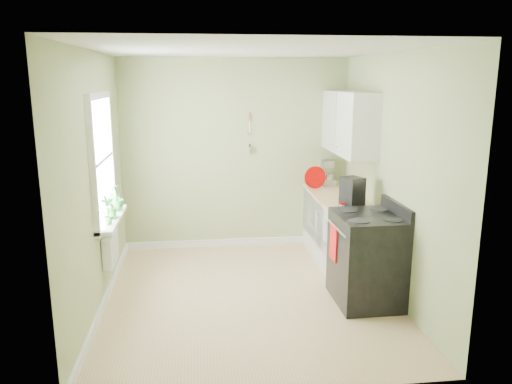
{
  "coord_description": "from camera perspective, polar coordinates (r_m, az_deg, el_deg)",
  "views": [
    {
      "loc": [
        -0.54,
        -5.22,
        2.42
      ],
      "look_at": [
        0.14,
        0.55,
        1.09
      ],
      "focal_mm": 35.0,
      "sensor_mm": 36.0,
      "label": 1
    }
  ],
  "objects": [
    {
      "name": "coffee_maker",
      "position": [
        6.01,
        10.92,
        -0.17
      ],
      "size": [
        0.29,
        0.3,
        0.37
      ],
      "color": "black",
      "rests_on": "countertop"
    },
    {
      "name": "window",
      "position": [
        5.69,
        -17.27,
        3.52
      ],
      "size": [
        0.06,
        1.14,
        1.44
      ],
      "color": "white",
      "rests_on": "wall_left"
    },
    {
      "name": "wall_left",
      "position": [
        5.44,
        -17.96,
        0.92
      ],
      "size": [
        0.02,
        3.6,
        2.7
      ],
      "primitive_type": "cube",
      "color": "#A1AC75",
      "rests_on": "floor"
    },
    {
      "name": "wall_right",
      "position": [
        5.75,
        15.35,
        1.72
      ],
      "size": [
        0.02,
        3.6,
        2.7
      ],
      "primitive_type": "cube",
      "color": "#A1AC75",
      "rests_on": "floor"
    },
    {
      "name": "floor",
      "position": [
        5.79,
        -0.79,
        -11.93
      ],
      "size": [
        3.2,
        3.6,
        0.02
      ],
      "primitive_type": "cube",
      "color": "tan",
      "rests_on": "ground"
    },
    {
      "name": "wall_back",
      "position": [
        7.13,
        -2.35,
        4.27
      ],
      "size": [
        3.2,
        0.02,
        2.7
      ],
      "primitive_type": "cube",
      "color": "#A1AC75",
      "rests_on": "floor"
    },
    {
      "name": "radiator",
      "position": [
        5.87,
        -16.29,
        -6.21
      ],
      "size": [
        0.12,
        0.5,
        0.35
      ],
      "primitive_type": "cube",
      "color": "white",
      "rests_on": "wall_left"
    },
    {
      "name": "stove",
      "position": [
        5.63,
        12.65,
        -7.36
      ],
      "size": [
        0.72,
        0.82,
        1.12
      ],
      "color": "black",
      "rests_on": "floor"
    },
    {
      "name": "window_sill",
      "position": [
        5.81,
        -16.12,
        -2.97
      ],
      "size": [
        0.18,
        1.14,
        0.04
      ],
      "primitive_type": "cube",
      "color": "white",
      "rests_on": "wall_left"
    },
    {
      "name": "stand_mixer",
      "position": [
        7.33,
        8.06,
        2.24
      ],
      "size": [
        0.21,
        0.34,
        0.4
      ],
      "color": "#B2B2B7",
      "rests_on": "countertop"
    },
    {
      "name": "base_cabinets",
      "position": [
        6.79,
        9.32,
        -4.28
      ],
      "size": [
        0.6,
        1.6,
        0.87
      ],
      "primitive_type": "cube",
      "color": "white",
      "rests_on": "floor"
    },
    {
      "name": "countertop",
      "position": [
        6.66,
        9.37,
        -0.54
      ],
      "size": [
        0.64,
        1.6,
        0.04
      ],
      "primitive_type": "cube",
      "color": "#DEC088",
      "rests_on": "base_cabinets"
    },
    {
      "name": "kettle",
      "position": [
        7.28,
        6.66,
        1.57
      ],
      "size": [
        0.18,
        0.1,
        0.18
      ],
      "color": "silver",
      "rests_on": "countertop"
    },
    {
      "name": "ceiling",
      "position": [
        5.26,
        -0.88,
        16.07
      ],
      "size": [
        3.2,
        3.6,
        0.02
      ],
      "primitive_type": "cube",
      "color": "white",
      "rests_on": "wall_back"
    },
    {
      "name": "wall_utensils",
      "position": [
        7.09,
        -0.72,
        5.98
      ],
      "size": [
        0.02,
        0.14,
        0.58
      ],
      "color": "#DEC088",
      "rests_on": "wall_back"
    },
    {
      "name": "plant_a",
      "position": [
        5.48,
        -16.62,
        -2.0
      ],
      "size": [
        0.2,
        0.2,
        0.32
      ],
      "primitive_type": "imported",
      "rotation": [
        0.0,
        0.0,
        0.9
      ],
      "color": "#226A27",
      "rests_on": "window_sill"
    },
    {
      "name": "red_tray",
      "position": [
        7.0,
        6.79,
        1.67
      ],
      "size": [
        0.32,
        0.11,
        0.31
      ],
      "primitive_type": "cylinder",
      "rotation": [
        1.45,
        0.0,
        0.17
      ],
      "color": "#A40201",
      "rests_on": "countertop"
    },
    {
      "name": "plant_c",
      "position": [
        6.04,
        -15.71,
        -0.57
      ],
      "size": [
        0.22,
        0.22,
        0.32
      ],
      "primitive_type": "imported",
      "rotation": [
        0.0,
        0.0,
        4.46
      ],
      "color": "#226A27",
      "rests_on": "window_sill"
    },
    {
      "name": "jar",
      "position": [
        5.95,
        9.77,
        -1.58
      ],
      "size": [
        0.07,
        0.07,
        0.08
      ],
      "color": "#C0B594",
      "rests_on": "countertop"
    },
    {
      "name": "upper_cabinets",
      "position": [
        6.65,
        10.57,
        7.77
      ],
      "size": [
        0.35,
        1.4,
        0.8
      ],
      "primitive_type": "cube",
      "color": "white",
      "rests_on": "wall_right"
    },
    {
      "name": "plant_b",
      "position": [
        5.71,
        -16.23,
        -1.55
      ],
      "size": [
        0.17,
        0.19,
        0.29
      ],
      "primitive_type": "imported",
      "rotation": [
        0.0,
        0.0,
        1.84
      ],
      "color": "#226A27",
      "rests_on": "window_sill"
    }
  ]
}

